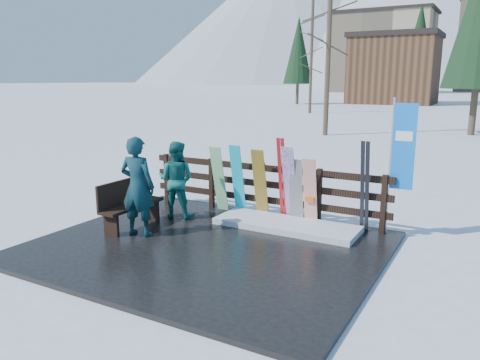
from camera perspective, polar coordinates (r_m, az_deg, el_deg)
The scene contains 16 objects.
ground at distance 8.56m, azimuth -4.01°, elevation -8.38°, with size 700.00×700.00×0.00m, color white.
deck at distance 8.54m, azimuth -4.02°, elevation -8.13°, with size 6.00×5.00×0.08m, color black.
fence at distance 10.18m, azimuth 2.70°, elevation -0.67°, with size 5.60×0.10×1.15m.
snow_patch at distance 9.46m, azimuth 5.65°, elevation -5.47°, with size 2.88×1.00×0.12m, color white.
bench at distance 9.63m, azimuth -13.34°, elevation -2.62°, with size 0.40×1.50×0.97m.
snowboard_0 at distance 10.18m, azimuth -0.26°, elevation 0.03°, with size 0.27×0.03×1.58m, color #0FC1DC.
snowboard_1 at distance 10.43m, azimuth -2.57°, elevation 0.12°, with size 0.28×0.03×1.52m, color white.
snowboard_2 at distance 9.94m, azimuth 2.46°, elevation -0.45°, with size 0.28×0.03×1.53m, color yellow.
snowboard_3 at distance 9.65m, azimuth 6.10°, elevation -0.56°, with size 0.26×0.03×1.65m, color white.
snowboard_4 at distance 9.62m, azimuth 6.85°, elevation -1.39°, with size 0.28×0.03×1.37m, color black.
snowboard_5 at distance 9.51m, azimuth 8.54°, elevation -1.48°, with size 0.27×0.03×1.41m, color white.
ski_pair_a at distance 9.77m, azimuth 5.18°, elevation 0.08°, with size 0.16×0.32×1.76m.
ski_pair_b at distance 9.22m, azimuth 14.96°, elevation -0.88°, with size 0.17×0.29×1.81m.
rental_flag at distance 9.17m, azimuth 18.95°, elevation 3.28°, with size 0.45×0.04×2.60m.
person_front at distance 8.98m, azimuth -12.38°, elevation -0.79°, with size 0.69×0.45×1.90m, color #134A45.
person_back at distance 10.06m, azimuth -7.79°, elevation 0.04°, with size 0.80×0.63×1.65m, color #166962.
Camera 1 is at (4.41, -6.69, 3.00)m, focal length 35.00 mm.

